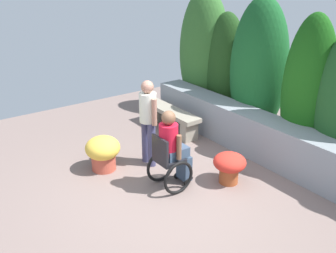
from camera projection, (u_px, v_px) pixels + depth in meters
ground_plane at (178, 198)px, 5.86m from camera, size 10.08×10.08×0.00m
stone_retaining_wall at (271, 141)px, 6.85m from camera, size 6.24×0.57×0.79m
hedge_backdrop at (283, 79)px, 7.14m from camera, size 6.65×1.05×2.92m
stone_bench at (170, 116)px, 8.17m from camera, size 1.67×0.39×0.49m
person_in_wheelchair at (171, 152)px, 5.93m from camera, size 0.53×0.66×1.33m
person_standing_companion at (148, 117)px, 6.55m from camera, size 0.49×0.30×1.57m
flower_pot_purple_near at (229, 165)px, 6.16m from camera, size 0.54×0.54×0.53m
flower_pot_terracotta_by_wall at (103, 151)px, 6.56m from camera, size 0.61×0.61×0.62m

